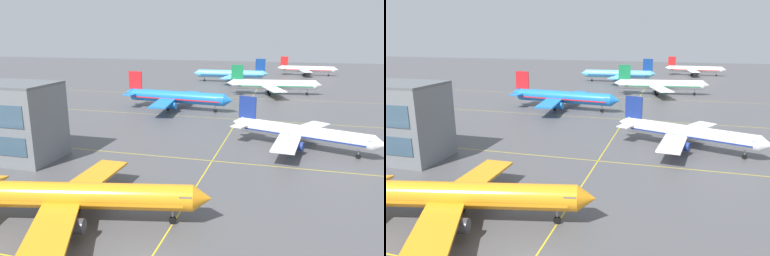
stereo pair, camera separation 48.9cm
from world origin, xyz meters
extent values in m
cylinder|color=orange|center=(-11.78, 7.29, 3.80)|extent=(29.75, 9.64, 3.52)
cone|color=orange|center=(3.90, 10.63, 3.80)|extent=(3.08, 3.88, 3.45)
cube|color=orange|center=(-11.04, -0.61, 3.24)|extent=(10.07, 14.66, 0.37)
cube|color=orange|center=(-14.33, 14.80, 3.24)|extent=(4.83, 13.91, 0.37)
cylinder|color=#333338|center=(-10.59, 2.61, 2.04)|extent=(3.49, 2.56, 1.95)
cylinder|color=#333338|center=(-12.61, 12.04, 2.04)|extent=(3.49, 2.56, 1.95)
cube|color=#385166|center=(1.82, 10.19, 4.31)|extent=(2.31, 3.52, 0.65)
cube|color=orange|center=(-11.78, 7.29, 3.36)|extent=(27.43, 9.18, 0.33)
cylinder|color=#99999E|center=(0.01, 9.80, 1.53)|extent=(0.26, 0.26, 1.53)
cylinder|color=black|center=(0.01, 9.80, 0.51)|extent=(1.08, 0.62, 1.02)
cylinder|color=#99999E|center=(-13.09, 4.54, 1.53)|extent=(0.26, 0.26, 1.53)
cylinder|color=black|center=(-13.09, 4.54, 0.51)|extent=(1.08, 0.62, 1.02)
cylinder|color=#99999E|center=(-14.10, 9.26, 1.53)|extent=(0.26, 0.26, 1.53)
cylinder|color=black|center=(-14.10, 9.26, 0.51)|extent=(1.08, 0.62, 1.02)
cylinder|color=white|center=(17.46, 48.10, 3.65)|extent=(28.05, 12.28, 3.38)
cone|color=white|center=(32.04, 43.19, 3.65)|extent=(3.25, 3.88, 3.31)
cone|color=white|center=(2.63, 53.10, 4.00)|extent=(3.72, 3.95, 3.21)
cube|color=navy|center=(4.82, 52.36, 7.83)|extent=(4.15, 1.67, 5.34)
cube|color=white|center=(3.54, 49.97, 4.00)|extent=(4.17, 5.29, 0.21)
cube|color=white|center=(5.25, 55.03, 4.00)|extent=(4.17, 5.29, 0.21)
cube|color=white|center=(14.20, 41.22, 3.11)|extent=(6.13, 13.78, 0.36)
cube|color=white|center=(19.03, 55.55, 3.11)|extent=(10.77, 13.84, 0.36)
cylinder|color=navy|center=(16.15, 43.66, 1.96)|extent=(3.46, 2.73, 1.87)
cylinder|color=navy|center=(19.10, 52.43, 1.96)|extent=(3.46, 2.73, 1.87)
cube|color=#385166|center=(30.10, 43.84, 4.14)|extent=(2.51, 3.46, 0.62)
cube|color=navy|center=(17.46, 48.10, 3.22)|extent=(25.90, 11.59, 0.32)
cylinder|color=#99999E|center=(28.42, 44.41, 1.47)|extent=(0.25, 0.25, 1.47)
cylinder|color=black|center=(28.42, 44.41, 0.49)|extent=(1.05, 0.69, 0.98)
cylinder|color=#99999E|center=(15.04, 46.48, 1.47)|extent=(0.25, 0.25, 1.47)
cylinder|color=black|center=(15.04, 46.48, 0.49)|extent=(1.05, 0.69, 0.98)
cylinder|color=#99999E|center=(16.51, 50.86, 1.47)|extent=(0.25, 0.25, 1.47)
cylinder|color=black|center=(16.51, 50.86, 0.49)|extent=(1.05, 0.69, 0.98)
cylinder|color=blue|center=(-21.86, 82.01, 4.21)|extent=(33.10, 7.30, 3.90)
cone|color=blue|center=(-4.18, 80.17, 4.21)|extent=(3.05, 4.08, 3.83)
cone|color=blue|center=(-39.84, 83.89, 4.62)|extent=(3.65, 4.03, 3.71)
cube|color=red|center=(-37.19, 83.61, 9.04)|extent=(4.94, 0.88, 6.16)
cube|color=blue|center=(-38.02, 80.60, 4.62)|extent=(3.82, 5.65, 0.25)
cube|color=blue|center=(-37.38, 86.73, 4.62)|extent=(3.82, 5.65, 0.25)
cube|color=blue|center=(-23.79, 73.44, 3.60)|extent=(6.93, 15.89, 0.41)
cube|color=blue|center=(-21.97, 90.80, 3.60)|extent=(9.83, 16.31, 0.41)
cylinder|color=blue|center=(-22.21, 76.68, 2.26)|extent=(3.70, 2.51, 2.16)
cylinder|color=blue|center=(-21.10, 87.30, 2.26)|extent=(3.70, 2.51, 2.16)
cube|color=#385166|center=(-6.53, 80.41, 4.78)|extent=(2.21, 3.76, 0.72)
cube|color=red|center=(-21.86, 82.01, 3.72)|extent=(30.49, 7.06, 0.37)
cylinder|color=#99999E|center=(-8.58, 80.63, 1.69)|extent=(0.29, 0.29, 1.69)
cylinder|color=black|center=(-8.58, 80.63, 0.56)|extent=(1.17, 0.58, 1.13)
cylinder|color=#99999E|center=(-24.18, 79.57, 1.69)|extent=(0.29, 0.29, 1.69)
cylinder|color=black|center=(-24.18, 79.57, 0.56)|extent=(1.17, 0.58, 1.13)
cylinder|color=#99999E|center=(-23.63, 84.88, 1.69)|extent=(0.29, 0.29, 1.69)
cylinder|color=black|center=(-23.63, 84.88, 0.56)|extent=(1.17, 0.58, 1.13)
cylinder|color=white|center=(8.11, 121.15, 4.19)|extent=(32.94, 8.58, 3.89)
cone|color=white|center=(25.62, 123.71, 4.19)|extent=(3.18, 4.15, 3.81)
cone|color=white|center=(-9.70, 118.55, 4.60)|extent=(3.77, 4.13, 3.69)
cube|color=#197F47|center=(-7.07, 118.93, 9.00)|extent=(4.91, 1.07, 6.14)
cube|color=white|center=(-7.13, 115.82, 4.60)|extent=(4.01, 5.74, 0.25)
cube|color=white|center=(-8.02, 121.90, 4.60)|extent=(4.01, 5.74, 0.25)
cube|color=white|center=(8.36, 112.40, 3.58)|extent=(10.31, 16.23, 0.41)
cube|color=white|center=(5.84, 129.61, 3.58)|extent=(6.29, 15.65, 0.41)
cylinder|color=#2D9956|center=(9.08, 115.92, 2.25)|extent=(3.75, 2.63, 2.15)
cylinder|color=#2D9956|center=(7.55, 126.44, 2.25)|extent=(3.75, 2.63, 2.15)
cube|color=#385166|center=(23.29, 123.37, 4.76)|extent=(2.34, 3.80, 0.72)
cube|color=#197F47|center=(8.11, 121.15, 3.71)|extent=(30.36, 8.24, 0.37)
cylinder|color=#99999E|center=(21.27, 123.07, 1.69)|extent=(0.29, 0.29, 1.69)
cylinder|color=black|center=(21.27, 123.07, 0.56)|extent=(1.18, 0.62, 1.12)
cylinder|color=#99999E|center=(6.47, 118.23, 1.69)|extent=(0.29, 0.29, 1.69)
cylinder|color=black|center=(6.47, 118.23, 0.56)|extent=(1.18, 0.62, 1.12)
cylinder|color=#99999E|center=(5.70, 123.49, 1.69)|extent=(0.29, 0.29, 1.69)
cylinder|color=black|center=(5.70, 123.49, 0.56)|extent=(1.18, 0.62, 1.12)
cylinder|color=#5BB7E5|center=(-16.16, 156.35, 4.21)|extent=(33.03, 5.76, 3.90)
cone|color=#5BB7E5|center=(-33.89, 155.34, 4.21)|extent=(2.88, 3.97, 3.82)
cone|color=#5BB7E5|center=(1.89, 157.37, 4.62)|extent=(3.49, 3.89, 3.71)
cube|color=navy|center=(-0.78, 157.22, 9.04)|extent=(4.94, 0.65, 6.16)
cube|color=#5BB7E5|center=(-0.44, 160.33, 4.62)|extent=(3.58, 5.52, 0.25)
cube|color=#5BB7E5|center=(-0.09, 154.17, 4.62)|extent=(3.58, 5.52, 0.25)
cube|color=#5BB7E5|center=(-15.63, 165.12, 3.59)|extent=(9.21, 16.27, 0.41)
cube|color=#5BB7E5|center=(-14.64, 147.69, 3.59)|extent=(7.62, 16.04, 0.41)
cylinder|color=#5BB7E5|center=(-16.67, 161.67, 2.26)|extent=(3.61, 2.35, 2.16)
cylinder|color=#5BB7E5|center=(-16.06, 151.00, 2.26)|extent=(3.61, 2.35, 2.16)
cube|color=#385166|center=(-31.54, 155.47, 4.78)|extent=(2.05, 3.69, 0.72)
cube|color=navy|center=(-16.16, 156.35, 3.72)|extent=(30.41, 5.65, 0.37)
cylinder|color=#99999E|center=(-29.49, 155.59, 1.69)|extent=(0.29, 0.29, 1.69)
cylinder|color=black|center=(-29.49, 155.59, 0.56)|extent=(1.15, 0.53, 1.13)
cylinder|color=#99999E|center=(-14.26, 159.13, 1.69)|extent=(0.29, 0.29, 1.69)
cylinder|color=black|center=(-14.26, 159.13, 0.56)|extent=(1.15, 0.53, 1.13)
cylinder|color=#99999E|center=(-13.96, 153.80, 1.69)|extent=(0.29, 0.29, 1.69)
cylinder|color=black|center=(-13.96, 153.80, 0.56)|extent=(1.15, 0.53, 1.13)
cylinder|color=white|center=(24.08, 198.42, 3.80)|extent=(29.79, 4.98, 3.52)
cone|color=white|center=(40.09, 197.62, 3.80)|extent=(2.58, 3.57, 3.45)
cone|color=white|center=(7.79, 199.22, 4.17)|extent=(3.13, 3.49, 3.34)
cube|color=red|center=(10.19, 199.10, 8.15)|extent=(4.46, 0.55, 5.56)
cube|color=white|center=(9.59, 196.35, 4.17)|extent=(3.20, 4.96, 0.22)
cube|color=white|center=(9.87, 201.90, 4.17)|extent=(3.20, 4.96, 0.22)
cube|color=white|center=(22.76, 190.60, 3.24)|extent=(6.97, 14.49, 0.37)
cube|color=white|center=(23.54, 206.33, 3.24)|extent=(8.22, 14.67, 0.37)
cylinder|color=#4C4C51|center=(24.02, 193.59, 2.04)|extent=(3.24, 2.10, 1.95)
cylinder|color=#4C4C51|center=(24.50, 203.22, 2.04)|extent=(3.24, 2.10, 1.95)
cube|color=#385166|center=(37.96, 197.73, 4.31)|extent=(1.83, 3.32, 0.65)
cube|color=red|center=(24.08, 198.42, 3.36)|extent=(27.42, 4.90, 0.33)
cylinder|color=#99999E|center=(36.11, 197.82, 1.53)|extent=(0.26, 0.26, 1.53)
cylinder|color=black|center=(36.11, 197.82, 0.51)|extent=(1.04, 0.47, 1.02)
cylinder|color=#99999E|center=(22.10, 196.10, 1.53)|extent=(0.26, 0.26, 1.53)
cylinder|color=black|center=(22.10, 196.10, 0.51)|extent=(1.04, 0.47, 1.02)
cylinder|color=#99999E|center=(22.34, 200.91, 1.53)|extent=(0.26, 0.26, 1.53)
cylinder|color=black|center=(22.34, 200.91, 0.51)|extent=(1.04, 0.47, 1.02)
cube|color=yellow|center=(0.00, 35.44, 0.00)|extent=(164.33, 0.20, 0.01)
cube|color=yellow|center=(0.00, 72.88, 0.00)|extent=(164.33, 0.20, 0.01)
cube|color=yellow|center=(0.00, 110.33, 0.00)|extent=(164.33, 0.20, 0.01)
cube|color=yellow|center=(0.00, 54.16, 0.00)|extent=(0.20, 164.75, 0.01)
camera|label=1|loc=(13.88, -32.06, 24.82)|focal=34.08mm
camera|label=2|loc=(14.36, -31.93, 24.82)|focal=34.08mm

